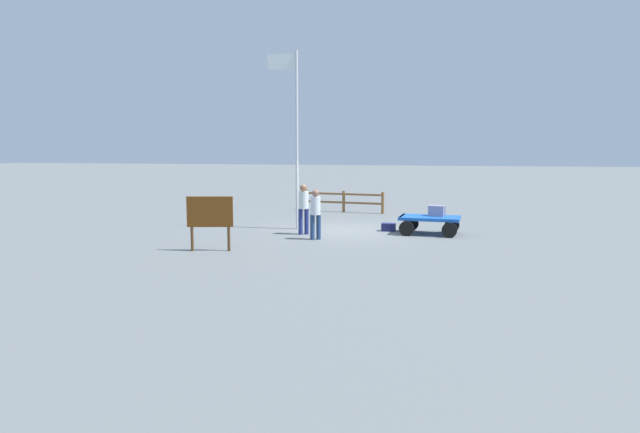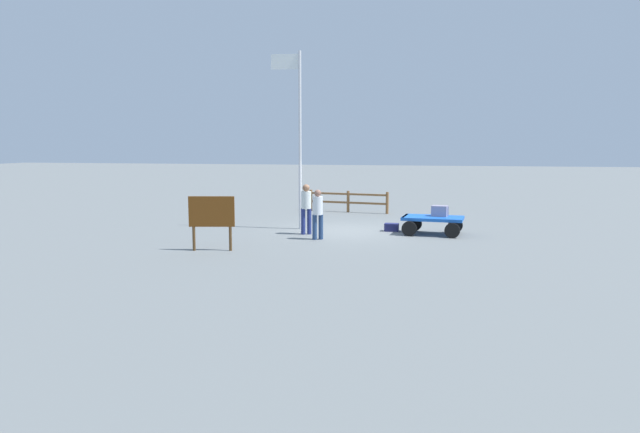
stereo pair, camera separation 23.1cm
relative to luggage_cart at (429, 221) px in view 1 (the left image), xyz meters
name	(u,v)px [view 1 (the left image)]	position (x,y,z in m)	size (l,w,h in m)	color
ground_plane	(346,230)	(2.75, -0.27, -0.43)	(120.00, 120.00, 0.00)	slate
luggage_cart	(429,221)	(0.00, 0.00, 0.00)	(2.02, 1.49, 0.58)	blue
suitcase_maroon	(436,211)	(-0.23, -0.17, 0.32)	(0.55, 0.45, 0.34)	gray
suitcase_tan	(437,211)	(-0.24, -0.28, 0.31)	(0.56, 0.45, 0.32)	gray
suitcase_navy	(389,227)	(1.33, -0.40, -0.30)	(0.47, 0.32, 0.26)	#1C2051
worker_lead	(315,211)	(3.41, 1.76, 0.43)	(0.42, 0.42, 1.53)	navy
worker_trailing	(303,205)	(3.99, 0.82, 0.51)	(0.43, 0.43, 1.62)	navy
flagpole	(294,126)	(4.56, -0.31, 3.06)	(1.03, 0.10, 5.99)	silver
signboard	(210,215)	(5.86, 4.19, 0.56)	(1.24, 0.30, 1.50)	#4C3319
wooden_fence	(344,200)	(3.62, -5.54, 0.10)	(3.51, 0.68, 0.91)	brown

